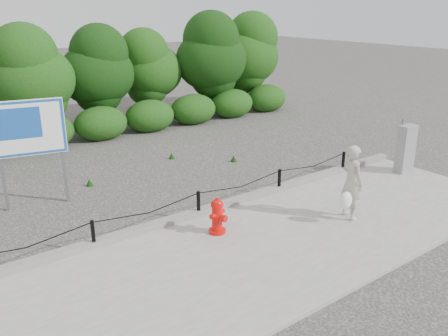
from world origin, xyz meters
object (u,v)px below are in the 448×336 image
advertising_sign (29,133)px  utility_cabinet (406,149)px  fire_hydrant (217,216)px  pedestrian (351,183)px

advertising_sign → utility_cabinet: bearing=-11.0°
utility_cabinet → advertising_sign: (-9.12, 3.98, 1.08)m
fire_hydrant → utility_cabinet: (6.54, -0.11, 0.31)m
fire_hydrant → pedestrian: (2.81, -1.19, 0.45)m
fire_hydrant → utility_cabinet: bearing=-18.2°
advertising_sign → pedestrian: bearing=-30.6°
fire_hydrant → advertising_sign: 4.85m
utility_cabinet → pedestrian: bearing=-162.0°
utility_cabinet → fire_hydrant: bearing=-179.0°
utility_cabinet → advertising_sign: advertising_sign is taller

